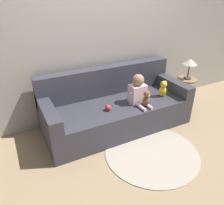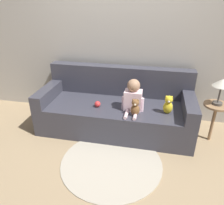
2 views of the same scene
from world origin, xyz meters
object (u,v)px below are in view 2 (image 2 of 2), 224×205
(teddy_bear_brown, at_px, (135,107))
(side_table, at_px, (219,95))
(couch, at_px, (116,109))
(plush_toy_side, at_px, (168,105))
(person_baby, at_px, (133,97))
(toy_ball, at_px, (98,104))

(teddy_bear_brown, xyz_separation_m, side_table, (1.00, 0.27, 0.14))
(couch, xyz_separation_m, plush_toy_side, (0.70, -0.19, 0.24))
(plush_toy_side, bearing_deg, person_baby, 179.69)
(person_baby, distance_m, side_table, 1.06)
(plush_toy_side, xyz_separation_m, toy_ball, (-0.92, -0.01, -0.08))
(toy_ball, bearing_deg, teddy_bear_brown, -14.21)
(toy_ball, relative_size, side_table, 0.09)
(couch, distance_m, toy_ball, 0.34)
(teddy_bear_brown, bearing_deg, person_baby, 108.00)
(toy_ball, bearing_deg, plush_toy_side, 0.81)
(person_baby, bearing_deg, side_table, 6.48)
(toy_ball, bearing_deg, couch, 43.48)
(couch, relative_size, plush_toy_side, 8.57)
(couch, height_order, side_table, side_table)
(toy_ball, xyz_separation_m, side_table, (1.52, 0.13, 0.22))
(side_table, bearing_deg, teddy_bear_brown, -165.08)
(person_baby, distance_m, teddy_bear_brown, 0.17)
(person_baby, height_order, toy_ball, person_baby)
(person_baby, height_order, side_table, side_table)
(plush_toy_side, relative_size, side_table, 0.28)
(toy_ball, bearing_deg, side_table, 5.05)
(person_baby, relative_size, toy_ball, 5.21)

